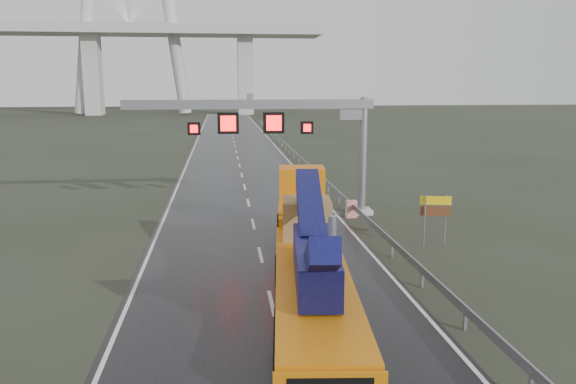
{
  "coord_description": "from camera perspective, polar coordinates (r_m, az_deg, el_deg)",
  "views": [
    {
      "loc": [
        -1.69,
        -15.45,
        7.94
      ],
      "look_at": [
        1.21,
        9.09,
        3.2
      ],
      "focal_mm": 35.0,
      "sensor_mm": 36.0,
      "label": 1
    }
  ],
  "objects": [
    {
      "name": "ground",
      "position": [
        17.45,
        -0.46,
        -16.2
      ],
      "size": [
        400.0,
        400.0,
        0.0
      ],
      "primitive_type": "plane",
      "color": "#292D1F",
      "rests_on": "ground"
    },
    {
      "name": "sign_gantry",
      "position": [
        33.74,
        -0.26,
        6.9
      ],
      "size": [
        14.9,
        1.2,
        7.42
      ],
      "color": "#B2B1AD",
      "rests_on": "ground"
    },
    {
      "name": "heavy_haul_truck",
      "position": [
        24.11,
        2.02,
        -4.2
      ],
      "size": [
        4.48,
        18.57,
        4.32
      ],
      "rotation": [
        0.0,
        0.0,
        -0.1
      ],
      "color": "#CE710B",
      "rests_on": "ground"
    },
    {
      "name": "road",
      "position": [
        56.04,
        -4.94,
        2.68
      ],
      "size": [
        11.0,
        200.0,
        0.02
      ],
      "primitive_type": "cube",
      "color": "black",
      "rests_on": "ground"
    },
    {
      "name": "exit_sign_pair",
      "position": [
        28.74,
        14.75,
        -1.83
      ],
      "size": [
        1.48,
        0.4,
        2.58
      ],
      "rotation": [
        0.0,
        0.0,
        -0.23
      ],
      "color": "gray",
      "rests_on": "ground"
    },
    {
      "name": "guardrail",
      "position": [
        46.68,
        2.96,
        1.92
      ],
      "size": [
        0.2,
        140.0,
        1.4
      ],
      "primitive_type": null,
      "color": "gray",
      "rests_on": "ground"
    },
    {
      "name": "striped_barrier",
      "position": [
        34.14,
        6.45,
        -1.74
      ],
      "size": [
        0.67,
        0.41,
        1.07
      ],
      "primitive_type": "cube",
      "rotation": [
        0.0,
        0.0,
        0.11
      ],
      "color": "red",
      "rests_on": "ground"
    }
  ]
}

